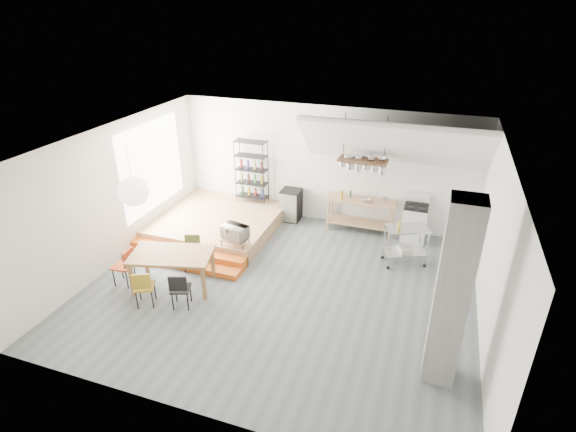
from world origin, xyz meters
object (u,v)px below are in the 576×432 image
at_px(stove, 414,222).
at_px(rolling_cart, 406,240).
at_px(mini_fridge, 291,205).
at_px(dining_table, 172,257).

xyz_separation_m(stove, rolling_cart, (-0.10, -1.29, 0.12)).
xyz_separation_m(stove, mini_fridge, (-3.35, 0.04, -0.04)).
relative_size(dining_table, mini_fridge, 2.10).
height_order(dining_table, rolling_cart, rolling_cart).
bearing_deg(rolling_cart, dining_table, -175.40).
bearing_deg(mini_fridge, rolling_cart, -22.30).
height_order(stove, rolling_cart, stove).
relative_size(rolling_cart, mini_fridge, 1.20).
bearing_deg(stove, rolling_cart, -94.44).
bearing_deg(rolling_cart, stove, 61.03).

